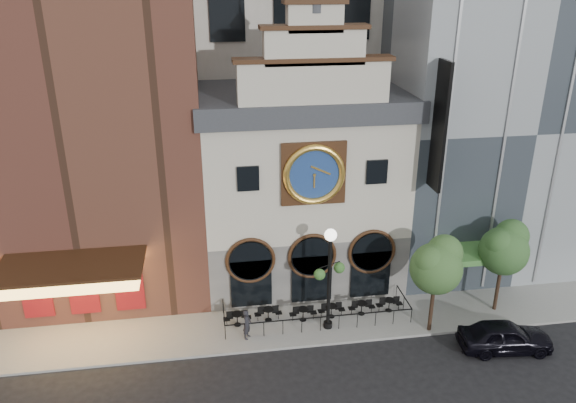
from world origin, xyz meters
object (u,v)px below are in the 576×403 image
(bistro_5, at_px, (389,304))
(car_right, at_px, (505,336))
(tree_left, at_px, (437,264))
(tree_right, at_px, (505,247))
(bistro_3, at_px, (331,310))
(pedestrian, at_px, (247,324))
(bistro_4, at_px, (362,307))
(bistro_0, at_px, (237,318))
(bistro_1, at_px, (268,313))
(bistro_2, at_px, (303,313))
(lamppost, at_px, (330,268))

(bistro_5, height_order, car_right, car_right)
(car_right, height_order, tree_left, tree_left)
(tree_right, bearing_deg, bistro_3, 176.38)
(bistro_3, bearing_deg, pedestrian, -165.86)
(bistro_4, bearing_deg, car_right, -31.89)
(bistro_5, bearing_deg, bistro_0, -179.49)
(bistro_4, xyz_separation_m, bistro_5, (1.70, 0.08, 0.00))
(bistro_0, height_order, bistro_3, same)
(car_right, bearing_deg, bistro_5, 55.54)
(car_right, bearing_deg, pedestrian, 83.79)
(bistro_1, relative_size, tree_left, 0.28)
(bistro_2, height_order, bistro_5, same)
(bistro_5, distance_m, car_right, 6.57)
(bistro_5, bearing_deg, lamppost, -164.98)
(bistro_0, xyz_separation_m, bistro_2, (3.78, -0.09, 0.00))
(bistro_5, relative_size, tree_right, 0.28)
(bistro_4, relative_size, tree_right, 0.28)
(bistro_0, relative_size, bistro_5, 1.00)
(bistro_4, bearing_deg, tree_right, -4.51)
(pedestrian, bearing_deg, car_right, -75.19)
(bistro_1, bearing_deg, bistro_4, -2.08)
(bistro_1, distance_m, bistro_3, 3.68)
(bistro_1, height_order, bistro_4, same)
(bistro_0, relative_size, tree_left, 0.28)
(bistro_0, distance_m, bistro_1, 1.80)
(bistro_1, height_order, bistro_5, same)
(pedestrian, relative_size, tree_right, 0.31)
(lamppost, relative_size, tree_left, 1.09)
(car_right, distance_m, tree_right, 5.11)
(lamppost, bearing_deg, bistro_1, 135.55)
(bistro_0, bearing_deg, bistro_2, -1.41)
(bistro_1, height_order, car_right, car_right)
(bistro_1, distance_m, bistro_5, 7.19)
(bistro_1, distance_m, bistro_2, 2.01)
(bistro_3, xyz_separation_m, car_right, (8.52, -4.16, 0.22))
(bistro_1, xyz_separation_m, bistro_3, (3.67, -0.21, 0.00))
(tree_right, bearing_deg, bistro_4, 175.49)
(bistro_1, distance_m, car_right, 12.95)
(bistro_4, distance_m, tree_left, 5.41)
(car_right, bearing_deg, tree_left, 62.64)
(bistro_0, distance_m, bistro_5, 8.98)
(bistro_2, xyz_separation_m, bistro_5, (5.20, 0.17, 0.00))
(bistro_3, relative_size, tree_right, 0.28)
(bistro_2, distance_m, lamppost, 3.67)
(bistro_2, bearing_deg, pedestrian, -160.43)
(bistro_0, height_order, car_right, car_right)
(car_right, height_order, tree_right, tree_right)
(bistro_0, relative_size, bistro_3, 1.00)
(tree_right, bearing_deg, bistro_0, 177.62)
(bistro_1, distance_m, tree_left, 9.88)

